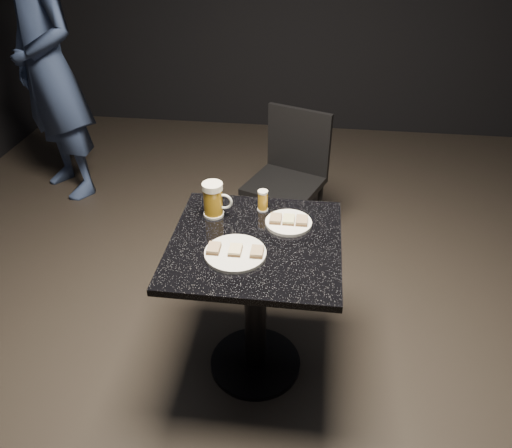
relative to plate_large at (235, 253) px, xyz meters
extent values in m
plane|color=black|center=(0.07, 0.10, -0.76)|extent=(6.00, 6.00, 0.00)
cylinder|color=silver|center=(0.00, 0.00, 0.00)|extent=(0.25, 0.25, 0.01)
cylinder|color=white|center=(0.19, 0.24, 0.00)|extent=(0.20, 0.20, 0.01)
imported|color=navy|center=(-1.57, 1.67, 0.18)|extent=(0.82, 0.76, 1.88)
cylinder|color=black|center=(0.07, 0.10, -0.74)|extent=(0.44, 0.44, 0.03)
cylinder|color=black|center=(0.07, 0.10, -0.38)|extent=(0.10, 0.10, 0.69)
cube|color=black|center=(0.07, 0.10, -0.02)|extent=(0.70, 0.70, 0.03)
cylinder|color=white|center=(-0.14, 0.27, 0.00)|extent=(0.09, 0.09, 0.01)
cylinder|color=#BA861E|center=(-0.14, 0.27, 0.06)|extent=(0.08, 0.08, 0.12)
cylinder|color=white|center=(-0.14, 0.27, 0.14)|extent=(0.09, 0.09, 0.03)
torus|color=silver|center=(-0.09, 0.27, 0.07)|extent=(0.08, 0.01, 0.08)
cylinder|color=silver|center=(0.07, 0.34, 0.00)|extent=(0.05, 0.05, 0.01)
cylinder|color=gold|center=(0.07, 0.34, 0.04)|extent=(0.04, 0.04, 0.08)
cylinder|color=silver|center=(0.07, 0.34, 0.09)|extent=(0.05, 0.05, 0.01)
cube|color=black|center=(0.11, 1.11, -0.31)|extent=(0.53, 0.53, 0.04)
cylinder|color=black|center=(-0.11, 1.01, -0.54)|extent=(0.03, 0.03, 0.43)
cylinder|color=black|center=(0.21, 0.88, -0.54)|extent=(0.03, 0.03, 0.43)
cylinder|color=black|center=(0.01, 1.33, -0.54)|extent=(0.03, 0.03, 0.43)
cylinder|color=black|center=(0.34, 1.21, -0.54)|extent=(0.03, 0.03, 0.43)
cube|color=black|center=(0.18, 1.28, -0.09)|extent=(0.39, 0.18, 0.41)
cube|color=#4C3521|center=(-0.09, 0.00, 0.01)|extent=(0.05, 0.07, 0.01)
cube|color=#8C7251|center=(-0.09, 0.00, 0.02)|extent=(0.05, 0.07, 0.01)
cube|color=#4C3521|center=(0.00, 0.00, 0.01)|extent=(0.05, 0.07, 0.01)
cube|color=beige|center=(0.00, 0.00, 0.02)|extent=(0.05, 0.07, 0.01)
cube|color=#4C3521|center=(0.09, 0.00, 0.01)|extent=(0.05, 0.07, 0.01)
cube|color=#8C7251|center=(0.09, 0.00, 0.02)|extent=(0.05, 0.07, 0.01)
cube|color=#4C3521|center=(0.14, 0.24, 0.01)|extent=(0.05, 0.07, 0.01)
cube|color=#8C7251|center=(0.14, 0.24, 0.02)|extent=(0.05, 0.07, 0.01)
cube|color=#4C3521|center=(0.19, 0.24, 0.01)|extent=(0.05, 0.07, 0.01)
cube|color=#D1D184|center=(0.19, 0.24, 0.02)|extent=(0.05, 0.07, 0.01)
cube|color=#4C3521|center=(0.25, 0.24, 0.01)|extent=(0.05, 0.07, 0.01)
cube|color=#8C7251|center=(0.25, 0.24, 0.02)|extent=(0.05, 0.07, 0.01)
camera|label=1|loc=(0.28, -1.54, 1.19)|focal=35.00mm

